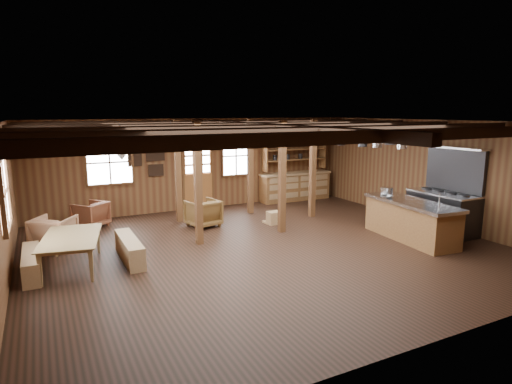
% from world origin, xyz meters
% --- Properties ---
extents(room, '(10.04, 9.04, 2.84)m').
position_xyz_m(room, '(0.00, 0.00, 1.40)').
color(room, black).
rests_on(room, ground).
extents(ceiling_joists, '(9.80, 8.82, 0.18)m').
position_xyz_m(ceiling_joists, '(0.00, 0.18, 2.68)').
color(ceiling_joists, black).
rests_on(ceiling_joists, ceiling).
extents(timber_posts, '(3.95, 2.35, 2.80)m').
position_xyz_m(timber_posts, '(0.52, 2.08, 1.40)').
color(timber_posts, '#4A2D15').
rests_on(timber_posts, floor).
extents(back_door, '(1.02, 0.08, 2.15)m').
position_xyz_m(back_door, '(0.00, 4.45, 0.88)').
color(back_door, brown).
rests_on(back_door, floor).
extents(window_back_left, '(1.32, 0.06, 1.32)m').
position_xyz_m(window_back_left, '(-2.60, 4.46, 1.60)').
color(window_back_left, white).
rests_on(window_back_left, wall_back).
extents(window_back_right, '(1.02, 0.06, 1.32)m').
position_xyz_m(window_back_right, '(1.30, 4.46, 1.60)').
color(window_back_right, white).
rests_on(window_back_right, wall_back).
extents(window_left, '(0.14, 1.24, 1.32)m').
position_xyz_m(window_left, '(-4.96, 0.50, 1.60)').
color(window_left, white).
rests_on(window_left, wall_back).
extents(notice_boards, '(1.08, 0.03, 0.90)m').
position_xyz_m(notice_boards, '(-1.50, 4.46, 1.64)').
color(notice_boards, silver).
rests_on(notice_boards, wall_back).
extents(back_counter, '(2.55, 0.60, 2.45)m').
position_xyz_m(back_counter, '(3.40, 4.20, 0.60)').
color(back_counter, brown).
rests_on(back_counter, floor).
extents(pendant_lamps, '(1.86, 2.36, 0.66)m').
position_xyz_m(pendant_lamps, '(-2.25, 1.00, 2.25)').
color(pendant_lamps, '#2B2B2D').
rests_on(pendant_lamps, ceiling).
extents(pot_rack, '(0.35, 3.00, 0.46)m').
position_xyz_m(pot_rack, '(2.94, 0.25, 2.28)').
color(pot_rack, '#2B2B2D').
rests_on(pot_rack, ceiling).
extents(kitchen_island, '(1.09, 2.57, 1.20)m').
position_xyz_m(kitchen_island, '(3.41, -0.95, 0.48)').
color(kitchen_island, brown).
rests_on(kitchen_island, floor).
extents(step_stool, '(0.41, 0.30, 0.35)m').
position_xyz_m(step_stool, '(1.18, 1.72, 0.18)').
color(step_stool, '#9A7346').
rests_on(step_stool, floor).
extents(commercial_range, '(0.90, 1.76, 2.16)m').
position_xyz_m(commercial_range, '(4.64, -0.88, 0.68)').
color(commercial_range, '#2B2B2D').
rests_on(commercial_range, floor).
extents(dining_table, '(1.35, 1.99, 0.64)m').
position_xyz_m(dining_table, '(-3.90, 0.62, 0.32)').
color(dining_table, olive).
rests_on(dining_table, floor).
extents(bench_wall, '(0.29, 1.57, 0.43)m').
position_xyz_m(bench_wall, '(-4.65, 0.62, 0.22)').
color(bench_wall, '#9A7346').
rests_on(bench_wall, floor).
extents(bench_aisle, '(0.31, 1.67, 0.46)m').
position_xyz_m(bench_aisle, '(-2.85, 0.62, 0.23)').
color(bench_aisle, '#9A7346').
rests_on(bench_aisle, floor).
extents(armchair_a, '(1.04, 1.04, 0.68)m').
position_xyz_m(armchair_a, '(-3.27, 3.68, 0.34)').
color(armchair_a, brown).
rests_on(armchair_a, floor).
extents(armchair_b, '(0.92, 0.94, 0.72)m').
position_xyz_m(armchair_b, '(-0.60, 2.38, 0.36)').
color(armchair_b, brown).
rests_on(armchair_b, floor).
extents(armchair_c, '(1.09, 1.10, 0.74)m').
position_xyz_m(armchair_c, '(-4.20, 2.11, 0.37)').
color(armchair_c, '#9B6946').
rests_on(armchair_c, floor).
extents(counter_pot, '(0.30, 0.30, 0.18)m').
position_xyz_m(counter_pot, '(3.47, -0.06, 1.03)').
color(counter_pot, silver).
rests_on(counter_pot, kitchen_island).
extents(bowl, '(0.31, 0.31, 0.07)m').
position_xyz_m(bowl, '(3.10, -0.44, 0.97)').
color(bowl, silver).
rests_on(bowl, kitchen_island).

